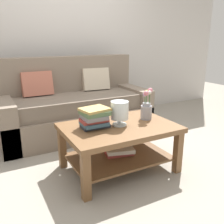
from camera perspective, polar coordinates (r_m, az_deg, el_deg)
ground_plane at (r=2.96m, az=0.09°, el=-9.72°), size 10.00×10.00×0.00m
back_wall at (r=4.19m, az=-11.09°, el=16.75°), size 6.40×0.12×2.70m
couch at (r=3.58m, az=-8.63°, el=0.98°), size 2.02×0.90×1.06m
coffee_table at (r=2.53m, az=1.61°, el=-6.02°), size 1.10×0.75×0.48m
book_stack_main at (r=2.38m, az=-4.02°, el=-1.29°), size 0.29×0.25×0.19m
glass_hurricane_vase at (r=2.44m, az=1.74°, el=0.20°), size 0.18×0.18×0.24m
flower_pitcher at (r=2.66m, az=7.87°, el=0.96°), size 0.12×0.12×0.33m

